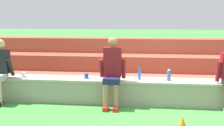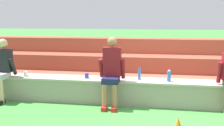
# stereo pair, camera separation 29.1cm
# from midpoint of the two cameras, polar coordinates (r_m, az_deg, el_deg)

# --- Properties ---
(ground_plane) EXTENTS (80.00, 80.00, 0.00)m
(ground_plane) POSITION_cam_midpoint_polar(r_m,az_deg,el_deg) (5.60, 12.73, -9.54)
(ground_plane) COLOR #428E3D
(stone_seating_wall) EXTENTS (8.44, 0.54, 0.52)m
(stone_seating_wall) POSITION_cam_midpoint_polar(r_m,az_deg,el_deg) (5.75, 12.70, -6.12)
(stone_seating_wall) COLOR gray
(stone_seating_wall) RESTS_ON ground
(brick_bleachers) EXTENTS (10.56, 2.24, 1.24)m
(brick_bleachers) POSITION_cam_midpoint_polar(r_m,az_deg,el_deg) (7.50, 12.03, -0.88)
(brick_bleachers) COLOR #AB543F
(brick_bleachers) RESTS_ON ground
(person_far_left) EXTENTS (0.52, 0.59, 1.37)m
(person_far_left) POSITION_cam_midpoint_polar(r_m,az_deg,el_deg) (6.25, -21.34, -1.04)
(person_far_left) COLOR #DBAD89
(person_far_left) RESTS_ON ground
(person_left_of_center) EXTENTS (0.54, 0.56, 1.44)m
(person_left_of_center) POSITION_cam_midpoint_polar(r_m,az_deg,el_deg) (5.42, 1.42, -1.60)
(person_left_of_center) COLOR #996B4C
(person_left_of_center) RESTS_ON ground
(water_bottle_center_gap) EXTENTS (0.06, 0.06, 0.27)m
(water_bottle_center_gap) POSITION_cam_midpoint_polar(r_m,az_deg,el_deg) (5.67, 7.35, -2.29)
(water_bottle_center_gap) COLOR blue
(water_bottle_center_gap) RESTS_ON stone_seating_wall
(water_bottle_mid_right) EXTENTS (0.08, 0.08, 0.24)m
(water_bottle_mid_right) POSITION_cam_midpoint_polar(r_m,az_deg,el_deg) (5.64, 13.55, -2.74)
(water_bottle_mid_right) COLOR blue
(water_bottle_mid_right) RESTS_ON stone_seating_wall
(plastic_cup_middle) EXTENTS (0.09, 0.09, 0.11)m
(plastic_cup_middle) POSITION_cam_midpoint_polar(r_m,az_deg,el_deg) (5.81, -4.03, -2.71)
(plastic_cup_middle) COLOR blue
(plastic_cup_middle) RESTS_ON stone_seating_wall
(plastic_cup_right_end) EXTENTS (0.08, 0.08, 0.11)m
(plastic_cup_right_end) POSITION_cam_midpoint_polar(r_m,az_deg,el_deg) (6.25, -16.77, -2.21)
(plastic_cup_right_end) COLOR white
(plastic_cup_right_end) RESTS_ON stone_seating_wall
(sports_cone) EXTENTS (0.18, 0.18, 0.26)m
(sports_cone) POSITION_cam_midpoint_polar(r_m,az_deg,el_deg) (4.49, 15.82, -12.74)
(sports_cone) COLOR orange
(sports_cone) RESTS_ON ground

